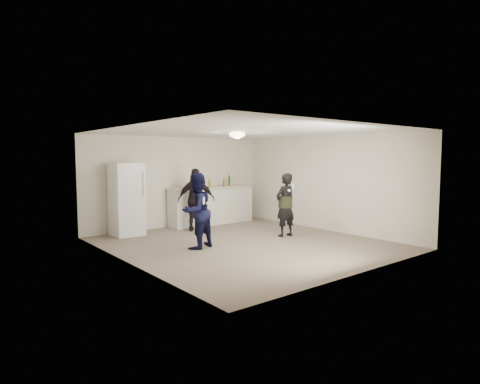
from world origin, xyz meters
TOP-DOWN VIEW (x-y plane):
  - floor at (0.00, 0.00)m, footprint 6.00×6.00m
  - ceiling at (0.00, 0.00)m, footprint 6.00×6.00m
  - wall_back at (0.00, 3.00)m, footprint 6.00×0.00m
  - wall_front at (0.00, -3.00)m, footprint 6.00×0.00m
  - wall_left at (-2.75, 0.00)m, footprint 0.00×6.00m
  - wall_right at (2.75, 0.00)m, footprint 0.00×6.00m
  - counter at (0.93, 2.67)m, footprint 2.60×0.56m
  - counter_top at (0.93, 2.67)m, footprint 2.68×0.64m
  - fridge at (-1.69, 2.60)m, footprint 0.70×0.70m
  - fridge_handle at (-1.41, 2.23)m, footprint 0.02×0.02m
  - ceiling_dome at (0.00, 0.30)m, footprint 0.36×0.36m
  - shaker at (0.24, 2.67)m, footprint 0.08×0.08m
  - man at (-1.13, 0.27)m, footprint 0.93×0.82m
  - woman at (1.27, 0.01)m, footprint 0.57×0.38m
  - camo_shorts at (1.27, 0.01)m, footprint 0.34×0.34m
  - spectator at (-0.03, 2.00)m, footprint 1.03×0.87m
  - remote_man at (-1.13, -0.01)m, footprint 0.04×0.04m
  - nunchuk_man at (-1.01, 0.02)m, footprint 0.07×0.07m
  - remote_woman at (1.27, -0.24)m, footprint 0.04×0.04m
  - nunchuk_woman at (1.17, -0.21)m, footprint 0.07×0.07m
  - bottle_cluster at (0.82, 2.63)m, footprint 1.66×0.29m

SIDE VIEW (x-z plane):
  - floor at x=0.00m, z-range 0.00..0.00m
  - counter at x=0.93m, z-range 0.00..1.05m
  - woman at x=1.27m, z-range 0.00..1.55m
  - man at x=-1.13m, z-range 0.00..1.61m
  - spectator at x=-0.03m, z-range 0.00..1.65m
  - camo_shorts at x=1.27m, z-range 0.71..0.99m
  - fridge at x=-1.69m, z-range 0.00..1.80m
  - nunchuk_man at x=-1.01m, z-range 0.95..1.01m
  - remote_man at x=-1.13m, z-range 0.98..1.12m
  - counter_top at x=0.93m, z-range 1.05..1.09m
  - nunchuk_woman at x=1.17m, z-range 1.11..1.18m
  - shaker at x=0.24m, z-range 1.09..1.26m
  - bottle_cluster at x=0.82m, z-range 1.06..1.34m
  - wall_back at x=0.00m, z-range -1.75..4.25m
  - wall_front at x=0.00m, z-range -1.75..4.25m
  - wall_left at x=-2.75m, z-range -1.75..4.25m
  - wall_right at x=2.75m, z-range -1.75..4.25m
  - remote_woman at x=1.27m, z-range 1.18..1.32m
  - fridge_handle at x=-1.41m, z-range 1.00..1.60m
  - ceiling_dome at x=0.00m, z-range 2.37..2.53m
  - ceiling at x=0.00m, z-range 2.50..2.50m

